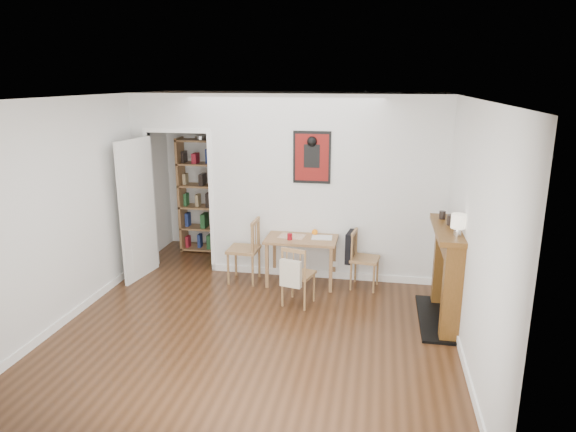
% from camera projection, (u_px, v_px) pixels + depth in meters
% --- Properties ---
extents(ground, '(5.20, 5.20, 0.00)m').
position_uv_depth(ground, '(263.00, 315.00, 6.27)').
color(ground, '#4C2D18').
rests_on(ground, ground).
extents(room_shell, '(5.20, 5.20, 5.20)m').
position_uv_depth(room_shell, '(290.00, 189.00, 7.19)').
color(room_shell, silver).
rests_on(room_shell, ground).
extents(dining_table, '(0.98, 0.63, 0.67)m').
position_uv_depth(dining_table, '(302.00, 243.00, 7.11)').
color(dining_table, olive).
rests_on(dining_table, ground).
extents(chair_left, '(0.47, 0.47, 0.92)m').
position_uv_depth(chair_left, '(244.00, 250.00, 7.22)').
color(chair_left, '#9E7449').
rests_on(chair_left, ground).
extents(chair_right, '(0.51, 0.46, 0.81)m').
position_uv_depth(chair_right, '(364.00, 259.00, 7.00)').
color(chair_right, '#9E7449').
rests_on(chair_right, ground).
extents(chair_front, '(0.48, 0.52, 0.79)m').
position_uv_depth(chair_front, '(298.00, 275.00, 6.47)').
color(chair_front, '#9E7449').
rests_on(chair_front, ground).
extents(bookshelf, '(0.79, 0.32, 1.88)m').
position_uv_depth(bookshelf, '(204.00, 196.00, 8.39)').
color(bookshelf, olive).
rests_on(bookshelf, ground).
extents(fireplace, '(0.45, 1.25, 1.16)m').
position_uv_depth(fireplace, '(448.00, 272.00, 5.98)').
color(fireplace, brown).
rests_on(fireplace, ground).
extents(red_glass, '(0.07, 0.07, 0.09)m').
position_uv_depth(red_glass, '(290.00, 237.00, 6.98)').
color(red_glass, maroon).
rests_on(red_glass, dining_table).
extents(orange_fruit, '(0.09, 0.09, 0.09)m').
position_uv_depth(orange_fruit, '(315.00, 232.00, 7.18)').
color(orange_fruit, orange).
rests_on(orange_fruit, dining_table).
extents(placemat, '(0.38, 0.30, 0.00)m').
position_uv_depth(placemat, '(292.00, 236.00, 7.14)').
color(placemat, beige).
rests_on(placemat, dining_table).
extents(notebook, '(0.29, 0.22, 0.01)m').
position_uv_depth(notebook, '(322.00, 238.00, 7.06)').
color(notebook, silver).
rests_on(notebook, dining_table).
extents(mantel_lamp, '(0.15, 0.15, 0.24)m').
position_uv_depth(mantel_lamp, '(458.00, 222.00, 5.47)').
color(mantel_lamp, silver).
rests_on(mantel_lamp, fireplace).
extents(ceramic_jar_a, '(0.10, 0.10, 0.12)m').
position_uv_depth(ceramic_jar_a, '(451.00, 220.00, 5.90)').
color(ceramic_jar_a, black).
rests_on(ceramic_jar_a, fireplace).
extents(ceramic_jar_b, '(0.08, 0.08, 0.10)m').
position_uv_depth(ceramic_jar_b, '(442.00, 215.00, 6.16)').
color(ceramic_jar_b, black).
rests_on(ceramic_jar_b, fireplace).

